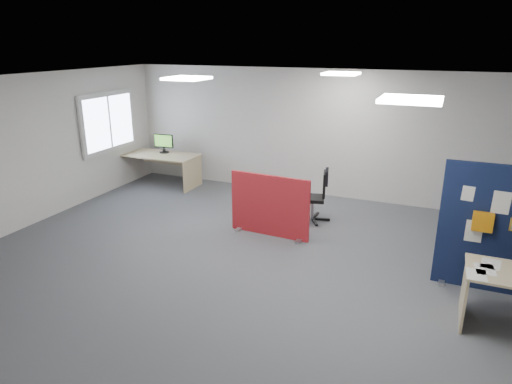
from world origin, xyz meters
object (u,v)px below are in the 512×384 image
(second_desk, at_px, (162,161))
(office_chair, at_px, (319,192))
(red_divider, at_px, (270,206))
(monitor_second, at_px, (164,143))

(second_desk, xyz_separation_m, office_chair, (4.00, -0.85, 0.00))
(red_divider, relative_size, monitor_second, 2.98)
(red_divider, distance_m, office_chair, 1.14)
(red_divider, bearing_deg, monitor_second, 153.72)
(second_desk, distance_m, office_chair, 4.09)
(office_chair, bearing_deg, red_divider, -135.16)
(monitor_second, relative_size, office_chair, 0.49)
(second_desk, distance_m, monitor_second, 0.43)
(red_divider, xyz_separation_m, second_desk, (-3.40, 1.81, 0.03))
(red_divider, distance_m, second_desk, 3.86)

